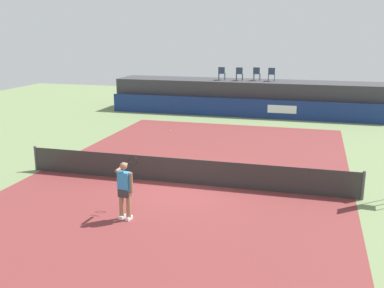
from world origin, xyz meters
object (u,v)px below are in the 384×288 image
(spectator_chair_far_left, at_px, (222,73))
(spectator_chair_right, at_px, (272,74))
(net_post_near, at_px, (36,158))
(tennis_ball, at_px, (170,131))
(spectator_chair_center, at_px, (257,73))
(net_post_far, at_px, (363,186))
(tennis_player, at_px, (125,188))
(spectator_chair_left, at_px, (239,73))

(spectator_chair_far_left, relative_size, spectator_chair_right, 1.00)
(net_post_near, xyz_separation_m, tennis_ball, (2.99, 8.24, -0.46))
(spectator_chair_right, relative_size, tennis_ball, 13.06)
(tennis_ball, bearing_deg, spectator_chair_center, 61.93)
(spectator_chair_center, xyz_separation_m, net_post_far, (5.60, -15.38, -2.19))
(spectator_chair_far_left, bearing_deg, tennis_ball, -102.37)
(net_post_near, height_order, tennis_ball, net_post_near)
(spectator_chair_far_left, relative_size, tennis_player, 0.50)
(tennis_ball, bearing_deg, net_post_far, -41.23)
(spectator_chair_left, height_order, spectator_chair_center, same)
(spectator_chair_left, xyz_separation_m, tennis_player, (-0.26, -18.57, -1.73))
(spectator_chair_left, height_order, net_post_far, spectator_chair_left)
(spectator_chair_left, bearing_deg, tennis_player, -90.79)
(net_post_near, bearing_deg, tennis_ball, 70.04)
(spectator_chair_center, height_order, spectator_chair_right, same)
(spectator_chair_center, distance_m, tennis_player, 19.03)
(net_post_near, bearing_deg, net_post_far, 0.00)
(spectator_chair_left, height_order, net_post_near, spectator_chair_left)
(spectator_chair_center, height_order, net_post_far, spectator_chair_center)
(spectator_chair_far_left, xyz_separation_m, tennis_player, (0.95, -18.54, -1.73))
(net_post_near, xyz_separation_m, tennis_player, (5.43, -3.53, 0.46))
(spectator_chair_center, bearing_deg, tennis_ball, -118.07)
(spectator_chair_right, distance_m, net_post_near, 17.30)
(net_post_far, distance_m, tennis_player, 7.83)
(net_post_near, xyz_separation_m, net_post_far, (12.40, 0.00, 0.00))
(tennis_ball, bearing_deg, tennis_player, -78.32)
(spectator_chair_right, distance_m, tennis_player, 19.04)
(spectator_chair_left, xyz_separation_m, net_post_near, (-5.68, -15.05, -2.19))
(spectator_chair_right, height_order, tennis_ball, spectator_chair_right)
(spectator_chair_far_left, height_order, spectator_chair_right, same)
(spectator_chair_far_left, xyz_separation_m, net_post_far, (7.92, -15.01, -2.19))
(spectator_chair_far_left, height_order, net_post_far, spectator_chair_far_left)
(spectator_chair_center, height_order, tennis_player, spectator_chair_center)
(spectator_chair_right, xyz_separation_m, tennis_ball, (-4.80, -7.04, -2.66))
(spectator_chair_right, height_order, tennis_player, spectator_chair_right)
(spectator_chair_left, relative_size, spectator_chair_center, 1.00)
(spectator_chair_far_left, xyz_separation_m, tennis_ball, (-1.49, -6.77, -2.66))
(spectator_chair_far_left, height_order, spectator_chair_left, same)
(spectator_chair_far_left, xyz_separation_m, spectator_chair_center, (2.32, 0.37, 0.00))
(tennis_player, bearing_deg, net_post_near, 146.99)
(spectator_chair_far_left, bearing_deg, tennis_player, -87.07)
(spectator_chair_left, relative_size, spectator_chair_right, 1.00)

